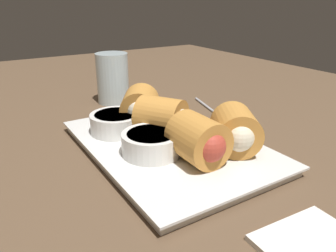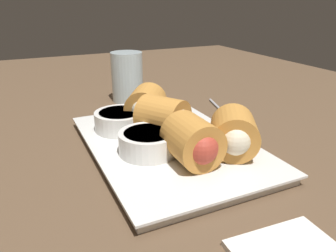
{
  "view_description": "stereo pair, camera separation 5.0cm",
  "coord_description": "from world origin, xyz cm",
  "px_view_note": "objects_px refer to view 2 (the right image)",
  "views": [
    {
      "loc": [
        -34.42,
        19.53,
        22.64
      ],
      "look_at": [
        1.39,
        -2.88,
        5.84
      ],
      "focal_mm": 35.0,
      "sensor_mm": 36.0,
      "label": 1
    },
    {
      "loc": [
        -36.82,
        15.14,
        22.64
      ],
      "look_at": [
        1.39,
        -2.88,
        5.84
      ],
      "focal_mm": 35.0,
      "sensor_mm": 36.0,
      "label": 2
    }
  ],
  "objects_px": {
    "serving_plate": "(168,146)",
    "dipping_bowl_near": "(149,142)",
    "spoon": "(237,123)",
    "drinking_glass": "(127,77)",
    "dipping_bowl_far": "(120,120)"
  },
  "relations": [
    {
      "from": "spoon",
      "to": "drinking_glass",
      "type": "distance_m",
      "value": 0.26
    },
    {
      "from": "serving_plate",
      "to": "spoon",
      "type": "distance_m",
      "value": 0.15
    },
    {
      "from": "drinking_glass",
      "to": "spoon",
      "type": "bearing_deg",
      "value": -152.42
    },
    {
      "from": "dipping_bowl_near",
      "to": "drinking_glass",
      "type": "distance_m",
      "value": 0.29
    },
    {
      "from": "serving_plate",
      "to": "dipping_bowl_near",
      "type": "xyz_separation_m",
      "value": [
        -0.02,
        0.04,
        0.02
      ]
    },
    {
      "from": "serving_plate",
      "to": "dipping_bowl_far",
      "type": "height_order",
      "value": "dipping_bowl_far"
    },
    {
      "from": "dipping_bowl_far",
      "to": "drinking_glass",
      "type": "distance_m",
      "value": 0.2
    },
    {
      "from": "serving_plate",
      "to": "dipping_bowl_far",
      "type": "bearing_deg",
      "value": 33.1
    },
    {
      "from": "dipping_bowl_far",
      "to": "spoon",
      "type": "distance_m",
      "value": 0.2
    },
    {
      "from": "dipping_bowl_near",
      "to": "spoon",
      "type": "distance_m",
      "value": 0.19
    },
    {
      "from": "dipping_bowl_near",
      "to": "spoon",
      "type": "bearing_deg",
      "value": -73.26
    },
    {
      "from": "dipping_bowl_far",
      "to": "spoon",
      "type": "xyz_separation_m",
      "value": [
        -0.04,
        -0.19,
        -0.02
      ]
    },
    {
      "from": "serving_plate",
      "to": "dipping_bowl_near",
      "type": "relative_size",
      "value": 3.97
    },
    {
      "from": "serving_plate",
      "to": "drinking_glass",
      "type": "xyz_separation_m",
      "value": [
        0.26,
        -0.03,
        0.04
      ]
    },
    {
      "from": "drinking_glass",
      "to": "serving_plate",
      "type": "bearing_deg",
      "value": 173.8
    }
  ]
}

